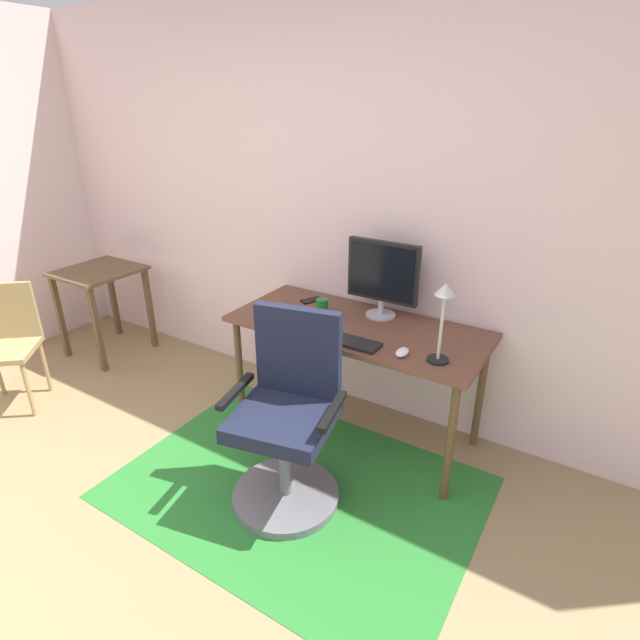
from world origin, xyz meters
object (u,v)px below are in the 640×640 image
object	(u,v)px
desk	(357,336)
side_table	(101,286)
folding_chair	(6,337)
computer_mouse	(402,352)
desk_lamp	(443,308)
office_chair	(288,429)
monitor	(383,275)
keyboard	(342,339)
cell_phone	(312,300)
coffee_cup	(322,306)

from	to	relation	value
desk	side_table	world-z (taller)	desk
folding_chair	side_table	xyz separation A→B (m)	(-0.09, 0.82, 0.09)
desk	folding_chair	bearing A→B (deg)	-156.92
computer_mouse	desk_lamp	distance (m)	0.33
computer_mouse	office_chair	xyz separation A→B (m)	(-0.40, -0.46, -0.35)
monitor	side_table	bearing A→B (deg)	-172.72
keyboard	folding_chair	xyz separation A→B (m)	(-2.21, -0.69, -0.27)
monitor	side_table	world-z (taller)	monitor
cell_phone	desk_lamp	size ratio (longest dim) A/B	0.33
desk_lamp	side_table	world-z (taller)	desk_lamp
computer_mouse	folding_chair	bearing A→B (deg)	-164.37
keyboard	coffee_cup	xyz separation A→B (m)	(-0.30, 0.27, 0.04)
cell_phone	office_chair	bearing A→B (deg)	-39.53
coffee_cup	office_chair	xyz separation A→B (m)	(0.24, -0.71, -0.38)
desk	office_chair	world-z (taller)	office_chair
desk	keyboard	size ratio (longest dim) A/B	3.51
keyboard	office_chair	bearing A→B (deg)	-97.67
cell_phone	office_chair	xyz separation A→B (m)	(0.40, -0.85, -0.33)
monitor	desk_lamp	size ratio (longest dim) A/B	1.11
computer_mouse	side_table	xyz separation A→B (m)	(-2.65, 0.11, -0.19)
monitor	folding_chair	distance (m)	2.56
computer_mouse	office_chair	distance (m)	0.71
computer_mouse	desk_lamp	size ratio (longest dim) A/B	0.25
side_table	desk_lamp	bearing A→B (deg)	-1.43
cell_phone	monitor	bearing A→B (deg)	27.17
computer_mouse	cell_phone	bearing A→B (deg)	154.42
computer_mouse	cell_phone	size ratio (longest dim) A/B	0.74
coffee_cup	cell_phone	world-z (taller)	coffee_cup
desk	keyboard	distance (m)	0.25
keyboard	office_chair	world-z (taller)	office_chair
folding_chair	side_table	size ratio (longest dim) A/B	1.16
coffee_cup	desk_lamp	size ratio (longest dim) A/B	0.22
folding_chair	side_table	distance (m)	0.83
desk_lamp	folding_chair	size ratio (longest dim) A/B	0.50
desk	coffee_cup	xyz separation A→B (m)	(-0.26, 0.03, 0.12)
coffee_cup	office_chair	bearing A→B (deg)	-71.64
monitor	keyboard	distance (m)	0.50
monitor	side_table	size ratio (longest dim) A/B	0.65
desk	cell_phone	xyz separation A→B (m)	(-0.43, 0.17, 0.08)
desk_lamp	folding_chair	distance (m)	2.89
monitor	coffee_cup	size ratio (longest dim) A/B	4.96
computer_mouse	monitor	bearing A→B (deg)	128.20
cell_phone	side_table	size ratio (longest dim) A/B	0.19
monitor	cell_phone	distance (m)	0.55
desk	computer_mouse	bearing A→B (deg)	-29.40
computer_mouse	folding_chair	world-z (taller)	folding_chair
cell_phone	office_chair	distance (m)	1.00
desk	office_chair	bearing A→B (deg)	-92.18
keyboard	computer_mouse	xyz separation A→B (m)	(0.34, 0.02, 0.01)
desk	coffee_cup	size ratio (longest dim) A/B	16.14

